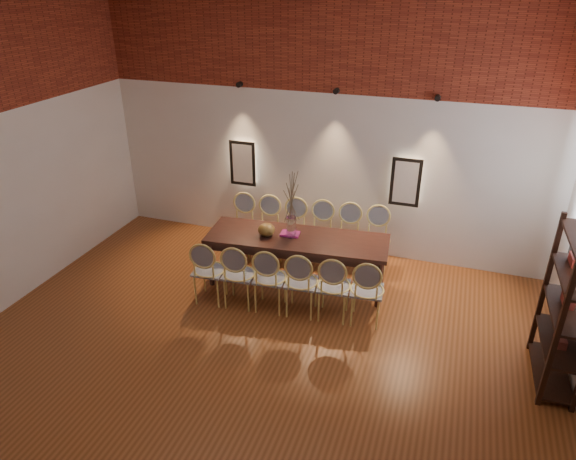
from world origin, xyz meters
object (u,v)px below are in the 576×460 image
(chair_far_b, at_px, (267,229))
(chair_far_c, at_px, (293,232))
(chair_far_e, at_px, (348,238))
(dining_table, at_px, (297,260))
(chair_near_b, at_px, (239,274))
(bowl, at_px, (266,230))
(shelving_rack, at_px, (568,311))
(chair_near_d, at_px, (302,282))
(chair_far_d, at_px, (320,235))
(chair_near_e, at_px, (334,286))
(chair_near_f, at_px, (367,290))
(vase, at_px, (291,227))
(chair_near_a, at_px, (210,270))
(book, at_px, (290,234))
(chair_far_f, at_px, (376,241))
(chair_far_a, at_px, (241,226))
(chair_near_c, at_px, (270,278))

(chair_far_b, distance_m, chair_far_c, 0.42)
(chair_far_e, bearing_deg, dining_table, 47.33)
(chair_near_b, height_order, bowl, chair_near_b)
(chair_near_b, height_order, shelving_rack, shelving_rack)
(dining_table, relative_size, chair_near_b, 2.70)
(chair_near_d, xyz_separation_m, chair_far_d, (-0.13, 1.37, 0.00))
(bowl, bearing_deg, chair_near_e, -25.41)
(chair_near_f, relative_size, vase, 3.13)
(chair_near_a, distance_m, book, 1.23)
(chair_far_f, bearing_deg, shelving_rack, 137.23)
(chair_far_f, xyz_separation_m, bowl, (-1.41, -0.88, 0.37))
(chair_near_a, height_order, shelving_rack, shelving_rack)
(chair_far_f, distance_m, shelving_rack, 2.91)
(chair_near_b, height_order, vase, vase)
(chair_far_e, bearing_deg, bowl, 34.70)
(chair_far_a, bearing_deg, chair_near_d, 132.67)
(chair_far_b, distance_m, bowl, 0.85)
(chair_far_a, xyz_separation_m, chair_far_c, (0.84, 0.08, 0.00))
(chair_near_e, distance_m, bowl, 1.30)
(chair_far_b, relative_size, shelving_rack, 0.52)
(chair_near_c, height_order, chair_far_d, same)
(chair_near_a, xyz_separation_m, shelving_rack, (4.26, -0.17, 0.43))
(vase, bearing_deg, chair_far_d, 72.16)
(chair_near_f, distance_m, bowl, 1.66)
(chair_near_d, relative_size, chair_far_c, 1.00)
(chair_near_a, relative_size, chair_near_f, 1.00)
(book, bearing_deg, chair_far_a, 151.22)
(chair_near_c, bearing_deg, chair_far_b, 107.08)
(chair_near_b, xyz_separation_m, chair_far_c, (0.29, 1.41, 0.00))
(chair_far_d, bearing_deg, chair_near_e, 107.08)
(chair_near_e, relative_size, vase, 3.13)
(chair_near_b, height_order, chair_near_e, same)
(chair_far_d, bearing_deg, shelving_rack, 146.56)
(chair_near_f, bearing_deg, chair_far_f, 90.00)
(bowl, xyz_separation_m, book, (0.31, 0.12, -0.07))
(chair_far_b, xyz_separation_m, chair_far_d, (0.84, 0.08, 0.00))
(chair_near_c, xyz_separation_m, shelving_rack, (3.42, -0.25, 0.43))
(dining_table, bearing_deg, chair_near_b, -132.67)
(vase, bearing_deg, chair_far_b, 134.08)
(chair_far_a, bearing_deg, bowl, 130.28)
(dining_table, distance_m, book, 0.41)
(chair_near_c, xyz_separation_m, chair_far_c, (-0.13, 1.37, 0.00))
(chair_near_e, height_order, chair_far_b, same)
(chair_near_c, distance_m, book, 0.80)
(chair_far_c, bearing_deg, chair_near_e, 121.57)
(dining_table, height_order, bowl, bowl)
(dining_table, xyz_separation_m, chair_near_d, (0.28, -0.66, 0.09))
(dining_table, relative_size, chair_far_c, 2.70)
(chair_near_d, distance_m, chair_far_d, 1.37)
(shelving_rack, bearing_deg, dining_table, 162.61)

